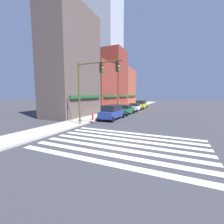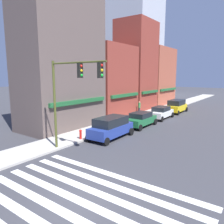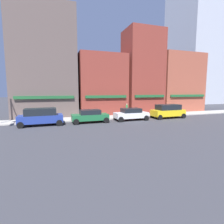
{
  "view_description": "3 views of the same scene",
  "coord_description": "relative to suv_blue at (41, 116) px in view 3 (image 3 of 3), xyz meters",
  "views": [
    {
      "loc": [
        -9.19,
        -3.37,
        3.3
      ],
      "look_at": [
        8.89,
        4.7,
        1.0
      ],
      "focal_mm": 24.0,
      "sensor_mm": 36.0,
      "label": 1
    },
    {
      "loc": [
        -6.48,
        -6.52,
        5.62
      ],
      "look_at": [
        10.84,
        6.0,
        2.0
      ],
      "focal_mm": 35.0,
      "sensor_mm": 36.0,
      "label": 2
    },
    {
      "loc": [
        10.31,
        -16.1,
        3.91
      ],
      "look_at": [
        17.29,
        4.7,
        1.2
      ],
      "focal_mm": 28.0,
      "sensor_mm": 36.0,
      "label": 3
    }
  ],
  "objects": [
    {
      "name": "pedestrian_green_top",
      "position": [
        12.07,
        3.76,
        0.04
      ],
      "size": [
        0.32,
        0.32,
        1.77
      ],
      "rotation": [
        0.0,
        0.0,
        1.46
      ],
      "color": "#23232D",
      "rests_on": "sidewalk_left"
    },
    {
      "name": "storefront_row",
      "position": [
        10.93,
        6.8,
        5.48
      ],
      "size": [
        32.07,
        5.3,
        15.69
      ],
      "color": "brown",
      "rests_on": "ground_plane"
    },
    {
      "name": "fire_hydrant",
      "position": [
        -2.15,
        1.7,
        -0.42
      ],
      "size": [
        0.24,
        0.24,
        0.84
      ],
      "color": "red",
      "rests_on": "sidewalk_left"
    },
    {
      "name": "suv_yellow",
      "position": [
        16.8,
        0.0,
        0.0
      ],
      "size": [
        4.75,
        2.12,
        1.94
      ],
      "rotation": [
        0.0,
        0.0,
        0.03
      ],
      "color": "yellow",
      "rests_on": "ground_plane"
    },
    {
      "name": "sedan_green",
      "position": [
        5.57,
        -0.0,
        -0.19
      ],
      "size": [
        4.41,
        2.02,
        1.59
      ],
      "rotation": [
        0.0,
        0.0,
        0.01
      ],
      "color": "#1E6638",
      "rests_on": "ground_plane"
    },
    {
      "name": "suv_blue",
      "position": [
        0.0,
        0.0,
        0.0
      ],
      "size": [
        4.74,
        2.12,
        1.94
      ],
      "rotation": [
        0.0,
        0.0,
        0.02
      ],
      "color": "navy",
      "rests_on": "ground_plane"
    },
    {
      "name": "sedan_white",
      "position": [
        11.05,
        -0.0,
        -0.19
      ],
      "size": [
        4.43,
        2.02,
        1.59
      ],
      "rotation": [
        0.0,
        0.0,
        0.02
      ],
      "color": "white",
      "rests_on": "ground_plane"
    }
  ]
}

